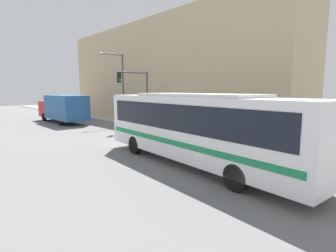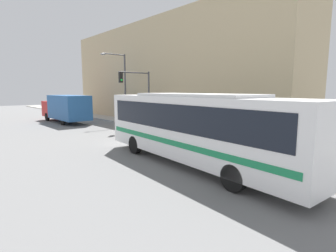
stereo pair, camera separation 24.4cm
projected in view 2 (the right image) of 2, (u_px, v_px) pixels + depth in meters
name	position (u px, v px, depth m)	size (l,w,h in m)	color
ground_plane	(241.00, 170.00, 11.50)	(120.00, 120.00, 0.00)	slate
sidewalk	(118.00, 120.00, 30.08)	(2.50, 70.00, 0.12)	#A8A399
building_facade	(166.00, 73.00, 29.55)	(6.00, 30.97, 10.69)	tan
city_bus	(195.00, 124.00, 12.02)	(3.52, 11.83, 3.32)	white
delivery_truck	(66.00, 108.00, 27.98)	(2.45, 8.34, 2.91)	#265999
fire_hydrant	(210.00, 130.00, 19.19)	(0.24, 0.32, 0.82)	#999999
traffic_light_pole	(139.00, 89.00, 23.64)	(3.28, 0.35, 5.02)	#47474C
parking_meter	(176.00, 120.00, 21.74)	(0.14, 0.14, 1.32)	#47474C
street_lamp	(122.00, 82.00, 27.22)	(2.81, 0.28, 7.00)	#47474C
pedestrian_near_corner	(248.00, 127.00, 17.96)	(0.34, 0.34, 1.58)	#47382D
pedestrian_mid_block	(144.00, 113.00, 26.95)	(0.34, 0.34, 1.85)	#23283D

